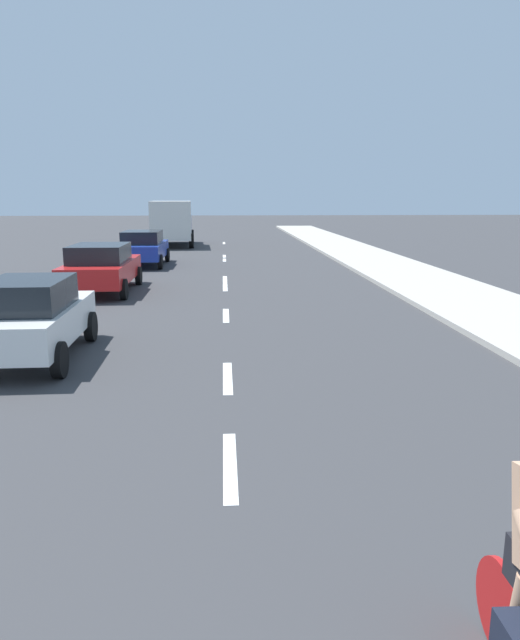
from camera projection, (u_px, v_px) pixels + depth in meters
ground_plane at (226, 300)px, 17.43m from camera, size 160.00×160.00×0.00m
sidewalk_strip at (433, 285)px, 19.81m from camera, size 3.60×80.00×0.14m
lane_stripe_2 at (230, 465)px, 6.69m from camera, size 0.16×1.80×0.01m
lane_stripe_3 at (228, 378)px, 9.93m from camera, size 0.16×1.80×0.01m
lane_stripe_4 at (226, 315)px, 15.12m from camera, size 0.16×1.80×0.01m
lane_stripe_5 at (225, 287)px, 19.86m from camera, size 0.16×1.80×0.01m
lane_stripe_6 at (225, 279)px, 21.68m from camera, size 0.16×1.80×0.01m
lane_stripe_7 at (224, 260)px, 28.50m from camera, size 0.16×1.80×0.01m
lane_stripe_8 at (224, 257)px, 29.90m from camera, size 0.16×1.80×0.01m
lane_stripe_9 at (224, 243)px, 38.65m from camera, size 0.16×1.80×0.01m
parked_car_white at (31, 317)px, 10.91m from camera, size 1.83×3.84×1.57m
parked_car_red at (101, 267)px, 18.64m from camera, size 2.09×4.52×1.57m
parked_car_blue at (143, 247)px, 25.90m from camera, size 2.03×4.36×1.57m
delivery_truck at (172, 222)px, 36.16m from camera, size 2.90×6.34×2.80m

